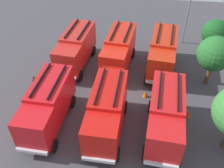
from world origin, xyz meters
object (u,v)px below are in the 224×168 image
(traffic_cone_0, at_px, (146,94))
(tree_1, at_px, (215,54))
(tree_0, at_px, (215,33))
(firefighter_1, at_px, (36,84))
(fire_truck_0, at_px, (76,48))
(fire_truck_5, at_px, (166,115))
(firefighter_2, at_px, (31,100))
(fire_truck_1, at_px, (47,104))
(fire_truck_4, at_px, (163,52))
(fire_truck_2, at_px, (119,50))
(traffic_cone_1, at_px, (189,114))
(fire_truck_3, at_px, (107,111))
(lamppost, at_px, (187,16))

(traffic_cone_0, bearing_deg, tree_1, 114.96)
(tree_0, bearing_deg, firefighter_1, -64.52)
(fire_truck_0, relative_size, tree_0, 1.65)
(fire_truck_5, height_order, firefighter_2, fire_truck_5)
(fire_truck_1, distance_m, tree_0, 19.34)
(fire_truck_0, height_order, fire_truck_4, same)
(fire_truck_2, height_order, firefighter_2, fire_truck_2)
(fire_truck_1, bearing_deg, tree_1, 119.54)
(fire_truck_4, bearing_deg, traffic_cone_0, -11.42)
(traffic_cone_1, bearing_deg, tree_0, 161.35)
(fire_truck_4, distance_m, tree_0, 6.56)
(fire_truck_5, relative_size, traffic_cone_1, 12.83)
(traffic_cone_1, bearing_deg, tree_1, 154.91)
(tree_1, bearing_deg, fire_truck_4, -111.33)
(fire_truck_2, distance_m, fire_truck_3, 8.96)
(firefighter_2, distance_m, traffic_cone_0, 10.46)
(fire_truck_4, bearing_deg, lamppost, 161.17)
(fire_truck_5, xyz_separation_m, firefighter_2, (-1.50, -11.53, -1.17))
(fire_truck_2, bearing_deg, firefighter_2, -37.61)
(fire_truck_2, xyz_separation_m, fire_truck_3, (8.96, -0.03, 0.00))
(fire_truck_2, distance_m, fire_truck_4, 4.55)
(firefighter_1, distance_m, traffic_cone_0, 10.50)
(tree_1, relative_size, traffic_cone_1, 8.97)
(fire_truck_0, relative_size, firefighter_2, 4.22)
(fire_truck_3, bearing_deg, fire_truck_2, -178.42)
(fire_truck_3, bearing_deg, fire_truck_1, -89.74)
(fire_truck_1, relative_size, fire_truck_2, 0.98)
(firefighter_1, xyz_separation_m, tree_0, (-8.40, 17.63, 2.04))
(fire_truck_1, relative_size, firefighter_2, 4.16)
(fire_truck_2, bearing_deg, fire_truck_4, 97.10)
(traffic_cone_0, bearing_deg, fire_truck_3, -35.03)
(fire_truck_0, bearing_deg, lamppost, 123.09)
(firefighter_2, height_order, traffic_cone_0, firefighter_2)
(firefighter_2, bearing_deg, lamppost, 128.43)
(traffic_cone_0, bearing_deg, fire_truck_1, -61.68)
(fire_truck_0, height_order, fire_truck_1, same)
(fire_truck_3, relative_size, tree_1, 1.41)
(fire_truck_1, bearing_deg, fire_truck_5, 92.77)
(lamppost, bearing_deg, fire_truck_3, -26.39)
(fire_truck_0, distance_m, tree_0, 15.20)
(fire_truck_1, bearing_deg, fire_truck_3, 91.13)
(fire_truck_2, height_order, lamppost, lamppost)
(traffic_cone_1, relative_size, lamppost, 0.10)
(firefighter_2, bearing_deg, tree_1, 104.63)
(fire_truck_3, relative_size, fire_truck_5, 0.99)
(firefighter_1, xyz_separation_m, tree_1, (-3.37, 16.58, 2.48))
(fire_truck_0, relative_size, fire_truck_2, 1.00)
(fire_truck_4, bearing_deg, fire_truck_5, 6.28)
(traffic_cone_1, bearing_deg, traffic_cone_0, -119.10)
(fire_truck_0, height_order, firefighter_1, fire_truck_0)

